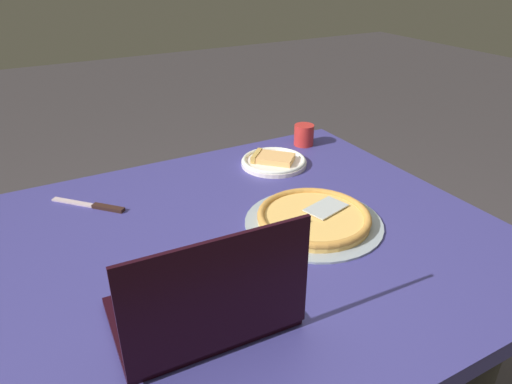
{
  "coord_description": "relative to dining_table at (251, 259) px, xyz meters",
  "views": [
    {
      "loc": [
        -0.47,
        -0.88,
        1.38
      ],
      "look_at": [
        0.05,
        0.07,
        0.81
      ],
      "focal_mm": 32.71,
      "sensor_mm": 36.0,
      "label": 1
    }
  ],
  "objects": [
    {
      "name": "laptop",
      "position": [
        -0.23,
        -0.25,
        0.13
      ],
      "size": [
        0.35,
        0.25,
        0.25
      ],
      "color": "black",
      "rests_on": "dining_table"
    },
    {
      "name": "pizza_plate",
      "position": [
        0.27,
        0.35,
        0.09
      ],
      "size": [
        0.22,
        0.22,
        0.04
      ],
      "color": "white",
      "rests_on": "dining_table"
    },
    {
      "name": "table_knife",
      "position": [
        -0.32,
        0.34,
        0.08
      ],
      "size": [
        0.17,
        0.18,
        0.01
      ],
      "color": "beige",
      "rests_on": "dining_table"
    },
    {
      "name": "dining_table",
      "position": [
        0.0,
        0.0,
        0.0
      ],
      "size": [
        1.25,
        1.11,
        0.73
      ],
      "color": "navy",
      "rests_on": "ground_plane"
    },
    {
      "name": "drink_cup",
      "position": [
        0.46,
        0.45,
        0.11
      ],
      "size": [
        0.07,
        0.07,
        0.08
      ],
      "color": "red",
      "rests_on": "dining_table"
    },
    {
      "name": "pizza_tray",
      "position": [
        0.17,
        -0.03,
        0.09
      ],
      "size": [
        0.37,
        0.37,
        0.04
      ],
      "color": "#94A0AC",
      "rests_on": "dining_table"
    }
  ]
}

